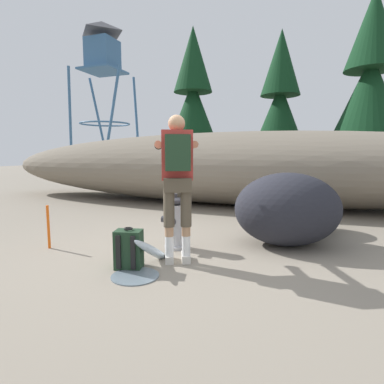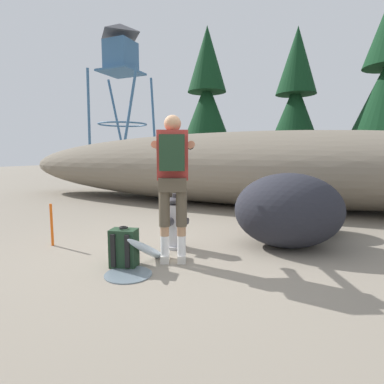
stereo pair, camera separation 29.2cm
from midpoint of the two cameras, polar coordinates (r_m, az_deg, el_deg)
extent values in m
cube|color=gray|center=(4.15, -0.31, -11.49)|extent=(56.00, 56.00, 0.04)
ellipsoid|color=#756B5B|center=(8.09, 12.47, 4.23)|extent=(14.79, 3.20, 1.85)
cylinder|color=#B2B2B7|center=(4.41, -1.27, -9.82)|extent=(0.31, 0.31, 0.04)
cylinder|color=#B2B2B7|center=(4.33, -1.28, -5.99)|extent=(0.23, 0.23, 0.57)
ellipsoid|color=#333338|center=(4.27, -1.29, -1.63)|extent=(0.24, 0.24, 0.10)
cylinder|color=#333338|center=(4.26, -1.29, -0.63)|extent=(0.06, 0.06, 0.05)
cylinder|color=#333338|center=(4.38, -3.16, -4.92)|extent=(0.09, 0.09, 0.09)
cylinder|color=#333338|center=(4.25, 0.66, -5.29)|extent=(0.09, 0.09, 0.09)
cylinder|color=#333338|center=(4.18, -2.21, -5.52)|extent=(0.11, 0.09, 0.11)
ellipsoid|color=silver|center=(3.84, -5.34, -10.76)|extent=(0.10, 0.98, 0.62)
cylinder|color=slate|center=(3.51, -9.15, -14.65)|extent=(0.51, 0.51, 0.01)
cube|color=beige|center=(3.88, -2.72, -11.81)|extent=(0.20, 0.28, 0.09)
cylinder|color=white|center=(3.77, -2.76, -9.74)|extent=(0.10, 0.10, 0.24)
cylinder|color=tan|center=(3.73, -2.77, -7.12)|extent=(0.10, 0.10, 0.11)
cylinder|color=brown|center=(3.67, -2.80, -2.88)|extent=(0.13, 0.13, 0.44)
cube|color=beige|center=(3.88, 0.29, -11.80)|extent=(0.20, 0.28, 0.09)
cylinder|color=white|center=(3.77, 0.32, -9.72)|extent=(0.10, 0.10, 0.24)
cylinder|color=tan|center=(3.73, 0.33, -7.11)|extent=(0.10, 0.10, 0.11)
cylinder|color=brown|center=(3.67, 0.33, -2.87)|extent=(0.13, 0.13, 0.44)
cube|color=brown|center=(3.63, -1.25, 1.36)|extent=(0.38, 0.32, 0.16)
cube|color=#B2332D|center=(3.70, -1.27, 6.71)|extent=(0.43, 0.37, 0.58)
cube|color=#1E3823|center=(3.50, -1.25, 7.17)|extent=(0.32, 0.27, 0.40)
sphere|color=tan|center=(3.73, -1.29, 12.38)|extent=(0.20, 0.20, 0.20)
cube|color=black|center=(3.82, -1.29, 12.33)|extent=(0.14, 0.08, 0.04)
cylinder|color=tan|center=(4.07, -4.44, 8.53)|extent=(0.33, 0.56, 0.09)
sphere|color=black|center=(4.34, -4.26, 8.44)|extent=(0.11, 0.11, 0.11)
cylinder|color=tan|center=(4.08, 1.82, 8.55)|extent=(0.33, 0.56, 0.09)
sphere|color=black|center=(4.34, 1.61, 8.45)|extent=(0.11, 0.11, 0.11)
cube|color=#1E3823|center=(3.69, -10.07, -10.04)|extent=(0.34, 0.27, 0.44)
cube|color=#1E3823|center=(3.83, -9.39, -10.44)|extent=(0.22, 0.11, 0.20)
torus|color=black|center=(3.63, -10.15, -6.42)|extent=(0.10, 0.10, 0.02)
cube|color=black|center=(3.62, -11.94, -10.45)|extent=(0.06, 0.04, 0.37)
cube|color=black|center=(3.57, -9.42, -10.67)|extent=(0.06, 0.04, 0.37)
ellipsoid|color=black|center=(5.48, 22.79, -3.79)|extent=(1.20, 1.26, 0.64)
ellipsoid|color=#23242B|center=(4.57, 18.96, -3.19)|extent=(1.79, 1.60, 1.03)
cylinder|color=#47331E|center=(12.95, 3.29, 3.92)|extent=(0.29, 0.29, 1.19)
cone|color=#0F3319|center=(13.01, 3.36, 13.31)|extent=(2.38, 2.38, 3.06)
cone|color=#0F3319|center=(13.46, 3.44, 23.07)|extent=(1.55, 1.55, 2.55)
cylinder|color=#47331E|center=(13.35, 18.49, 3.31)|extent=(0.29, 0.29, 1.03)
cone|color=#0F3319|center=(13.39, 18.84, 12.13)|extent=(2.41, 2.41, 3.08)
cone|color=#0F3319|center=(13.80, 19.25, 21.73)|extent=(1.56, 1.56, 2.57)
cylinder|color=#47331E|center=(12.95, 32.13, 3.35)|extent=(0.33, 0.33, 1.42)
cylinder|color=#386089|center=(21.40, -6.60, 11.99)|extent=(1.04, 1.04, 6.35)
cylinder|color=#386089|center=(23.01, -12.96, 11.51)|extent=(1.04, 1.04, 6.35)
cylinder|color=#386089|center=(18.97, -11.17, 12.55)|extent=(1.04, 1.04, 6.35)
cylinder|color=#386089|center=(20.76, -17.88, 11.85)|extent=(1.04, 1.04, 6.35)
torus|color=#386089|center=(20.99, -12.15, 11.98)|extent=(3.12, 3.12, 0.10)
cube|color=#386089|center=(21.51, -12.39, 20.56)|extent=(2.32, 2.32, 0.12)
cube|color=#386089|center=(21.76, -12.46, 23.01)|extent=(1.63, 1.63, 1.80)
pyramid|color=#4C4C51|center=(22.26, -12.58, 26.97)|extent=(2.09, 2.09, 0.70)
cylinder|color=#E55914|center=(4.79, -22.65, -5.55)|extent=(0.04, 0.04, 0.60)
camera|label=1|loc=(0.15, -88.13, 0.23)|focal=29.24mm
camera|label=2|loc=(0.15, 91.87, -0.23)|focal=29.24mm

